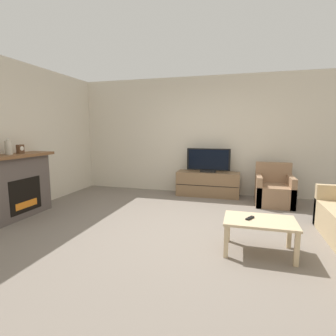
{
  "coord_description": "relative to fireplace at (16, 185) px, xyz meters",
  "views": [
    {
      "loc": [
        0.82,
        -3.71,
        1.47
      ],
      "look_at": [
        -0.36,
        0.47,
        0.85
      ],
      "focal_mm": 28.0,
      "sensor_mm": 36.0,
      "label": 1
    }
  ],
  "objects": [
    {
      "name": "tv",
      "position": [
        2.95,
        2.36,
        0.24
      ],
      "size": [
        0.96,
        0.18,
        0.53
      ],
      "color": "black",
      "rests_on": "tv_stand"
    },
    {
      "name": "wall_back",
      "position": [
        2.84,
        2.66,
        0.8
      ],
      "size": [
        12.0,
        0.06,
        2.7
      ],
      "color": "beige",
      "rests_on": "ground"
    },
    {
      "name": "coffee_table",
      "position": [
        3.91,
        -0.29,
        -0.2
      ],
      "size": [
        0.83,
        0.55,
        0.42
      ],
      "color": "#CCB289",
      "rests_on": "ground"
    },
    {
      "name": "ground_plane",
      "position": [
        2.84,
        0.22,
        -0.55
      ],
      "size": [
        24.0,
        24.0,
        0.0
      ],
      "primitive_type": "plane",
      "color": "slate"
    },
    {
      "name": "mantel_clock",
      "position": [
        0.02,
        0.13,
        0.61
      ],
      "size": [
        0.08,
        0.11,
        0.15
      ],
      "color": "brown",
      "rests_on": "fireplace"
    },
    {
      "name": "fireplace",
      "position": [
        0.0,
        0.0,
        0.0
      ],
      "size": [
        0.5,
        1.31,
        1.08
      ],
      "color": "#564C47",
      "rests_on": "ground"
    },
    {
      "name": "wall_left",
      "position": [
        -0.22,
        0.22,
        0.8
      ],
      "size": [
        0.06,
        12.0,
        2.7
      ],
      "color": "beige",
      "rests_on": "ground"
    },
    {
      "name": "remote",
      "position": [
        3.79,
        -0.29,
        -0.13
      ],
      "size": [
        0.11,
        0.15,
        0.02
      ],
      "rotation": [
        0.0,
        0.0,
        -0.51
      ],
      "color": "black",
      "rests_on": "coffee_table"
    },
    {
      "name": "armchair",
      "position": [
        4.32,
        2.03,
        -0.28
      ],
      "size": [
        0.7,
        0.76,
        0.82
      ],
      "color": "#937051",
      "rests_on": "ground"
    },
    {
      "name": "mantel_vase_centre_left",
      "position": [
        0.02,
        -0.1,
        0.65
      ],
      "size": [
        0.11,
        0.11,
        0.26
      ],
      "color": "beige",
      "rests_on": "fireplace"
    },
    {
      "name": "tv_stand",
      "position": [
        2.95,
        2.36,
        -0.28
      ],
      "size": [
        1.39,
        0.46,
        0.55
      ],
      "color": "brown",
      "rests_on": "ground"
    }
  ]
}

